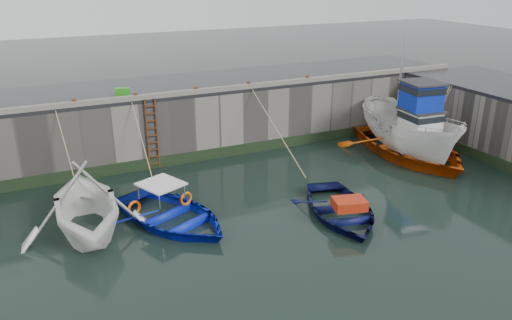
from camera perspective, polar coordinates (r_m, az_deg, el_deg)
name	(u,v)px	position (r m, az deg, el deg)	size (l,w,h in m)	color
ground	(305,271)	(15.25, 5.62, -12.53)	(120.00, 120.00, 0.00)	black
quay_back	(179,117)	(25.23, -8.78, 4.92)	(30.00, 5.00, 3.00)	slate
road_back	(177,85)	(24.84, -8.98, 8.43)	(30.00, 5.00, 0.16)	black
kerb_back	(192,92)	(22.61, -7.29, 7.73)	(30.00, 0.30, 0.20)	slate
algae_back	(197,156)	(23.31, -6.80, 0.42)	(30.00, 0.08, 0.50)	black
ladder	(152,135)	(22.33, -11.78, 2.83)	(0.51, 0.08, 3.20)	#3F1E0F
boat_near_white	(89,232)	(18.14, -18.60, -7.77)	(4.55, 5.27, 2.78)	white
boat_near_white_rope	(76,191)	(21.43, -19.89, -3.38)	(0.04, 3.47, 3.10)	tan
boat_near_blue	(172,222)	(18.06, -9.54, -7.01)	(3.62, 5.07, 1.05)	#0B20B3
boat_near_blue_rope	(146,182)	(21.52, -12.44, -2.46)	(0.04, 3.85, 3.10)	tan
boat_near_navy	(340,215)	(18.57, 9.59, -6.19)	(3.29, 4.60, 0.95)	#0A0E41
boat_near_navy_rope	(278,169)	(22.41, 2.50, -1.00)	(0.04, 5.55, 3.10)	tan
boat_far_white	(410,132)	(24.79, 17.15, 3.09)	(3.74, 7.45, 5.75)	silver
boat_far_orange	(409,146)	(24.95, 17.11, 1.58)	(5.73, 7.64, 4.50)	#DF520B
fish_crate	(122,92)	(22.95, -15.03, 7.55)	(0.63, 0.35, 0.33)	#28921A
bollard_a	(74,102)	(21.75, -20.05, 6.20)	(0.18, 0.18, 0.28)	#3F1E0F
bollard_b	(136,96)	(22.09, -13.59, 7.10)	(0.18, 0.18, 0.28)	#3F1E0F
bollard_c	(196,90)	(22.75, -6.89, 7.94)	(0.18, 0.18, 0.28)	#3F1E0F
bollard_d	(249,85)	(23.67, -0.85, 8.60)	(0.18, 0.18, 0.28)	#3F1E0F
bollard_e	(307,79)	(25.12, 5.91, 9.22)	(0.18, 0.18, 0.28)	#3F1E0F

